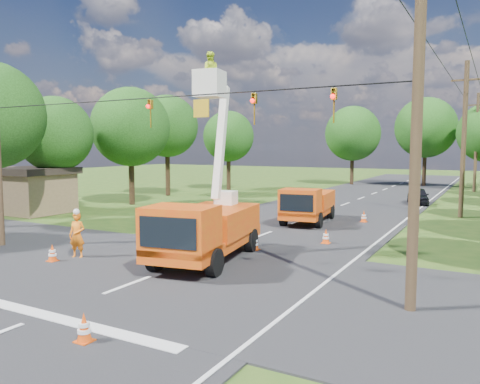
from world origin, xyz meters
The scene contains 25 objects.
ground centered at (0.00, 20.00, 0.00)m, with size 140.00×140.00×0.00m, color #274C16.
road_main centered at (0.00, 20.00, 0.00)m, with size 12.00×100.00×0.06m, color black.
road_cross centered at (0.00, 2.00, 0.00)m, with size 56.00×10.00×0.07m, color black.
stop_bar centered at (0.00, -3.20, 0.00)m, with size 9.00×0.45×0.02m, color silver.
edge_line centered at (5.60, 20.00, 0.00)m, with size 0.12×90.00×0.02m, color silver.
bucket_truck centered at (0.44, 3.98, 1.72)m, with size 3.52×6.95×8.27m.
second_truck centered at (0.58, 15.00, 1.14)m, with size 2.95×6.11×2.20m.
ground_worker centered at (-4.54, 2.00, 0.95)m, with size 0.69×0.45×1.89m, color orange.
distant_car centered at (5.00, 28.13, 0.66)m, with size 1.55×3.86×1.31m, color black.
traffic_cone_1 centered at (2.20, -3.89, 0.36)m, with size 0.38×0.38×0.71m.
traffic_cone_2 centered at (1.25, 6.73, 0.36)m, with size 0.38×0.38×0.71m.
traffic_cone_3 centered at (3.53, 9.62, 0.36)m, with size 0.38×0.38×0.71m.
traffic_cone_4 centered at (-4.88, 1.03, 0.36)m, with size 0.38×0.38×0.71m.
traffic_cone_6 centered at (3.51, 16.82, 0.36)m, with size 0.38×0.38×0.71m.
pole_right_near centered at (8.50, 2.00, 5.11)m, with size 1.80×0.30×10.00m.
pole_right_mid centered at (8.50, 22.00, 5.11)m, with size 1.80×0.30×10.00m.
pole_right_far centered at (8.50, 42.00, 5.11)m, with size 1.80×0.30×10.00m.
signal_span centered at (2.23, 1.99, 5.88)m, with size 18.00×0.29×1.07m.
shed centered at (-18.00, 10.00, 1.62)m, with size 5.50×4.50×3.15m.
tree_left_c centered at (-16.50, 11.00, 5.44)m, with size 5.20×5.20×8.06m.
tree_left_d centered at (-15.00, 17.00, 6.12)m, with size 6.20×6.20×9.24m.
tree_left_e centered at (-16.80, 24.00, 6.49)m, with size 5.80×5.80×9.41m.
tree_left_f centered at (-14.80, 32.00, 5.69)m, with size 5.40×5.40×8.40m.
tree_far_a centered at (-5.00, 45.00, 6.19)m, with size 6.60×6.60×9.50m.
tree_far_b centered at (3.00, 47.00, 6.81)m, with size 7.00×7.00×10.32m.
Camera 1 is at (10.43, -11.35, 4.54)m, focal length 35.00 mm.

